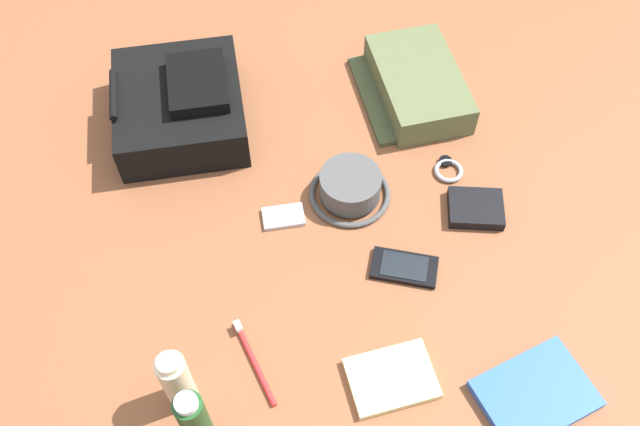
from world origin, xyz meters
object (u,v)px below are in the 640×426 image
bucket_hat (350,188)px  paperback_novel (535,394)px  notepad (391,378)px  toiletry_pouch (416,85)px  backpack (181,105)px  toothbrush (252,357)px  shampoo_bottle (194,420)px  wallet (476,208)px  wristwatch (448,169)px  media_player (284,217)px  lotion_bottle (177,380)px  cell_phone (404,267)px

bucket_hat → paperback_novel: bearing=-153.6°
notepad → paperback_novel: bearing=-112.0°
toiletry_pouch → notepad: bearing=162.6°
backpack → toothbrush: size_ratio=1.77×
bucket_hat → toiletry_pouch: bearing=-38.7°
shampoo_bottle → wallet: 0.69m
paperback_novel → toothbrush: size_ratio=1.31×
backpack → wristwatch: (-0.23, -0.54, -0.05)m
media_player → notepad: notepad is taller
lotion_bottle → media_player: 0.41m
lotion_bottle → wallet: bearing=-64.8°
shampoo_bottle → toothbrush: bearing=-39.8°
media_player → shampoo_bottle: bearing=154.2°
bucket_hat → media_player: size_ratio=2.02×
cell_phone → media_player: cell_phone is taller
backpack → cell_phone: 0.60m
toiletry_pouch → wristwatch: size_ratio=4.17×
lotion_bottle → media_player: lotion_bottle is taller
bucket_hat → lotion_bottle: lotion_bottle is taller
cell_phone → lotion_bottle: bearing=112.6°
backpack → notepad: backpack is taller
backpack → toiletry_pouch: backpack is taller
toiletry_pouch → toothbrush: size_ratio=1.73×
paperback_novel → wristwatch: paperback_novel is taller
toiletry_pouch → media_player: (-0.28, 0.34, -0.03)m
toothbrush → lotion_bottle: bearing=111.2°
media_player → toothbrush: bearing=161.3°
cell_phone → wallet: 0.20m
bucket_hat → wristwatch: bucket_hat is taller
notepad → toothbrush: bearing=65.6°
lotion_bottle → paperback_novel: (-0.10, -0.60, -0.07)m
wristwatch → media_player: bearing=99.3°
toiletry_pouch → notepad: size_ratio=1.97×
cell_phone → wristwatch: (0.22, -0.15, -0.00)m
toiletry_pouch → cell_phone: size_ratio=2.07×
toothbrush → wallet: 0.54m
paperback_novel → media_player: paperback_novel is taller
paperback_novel → wallet: (0.39, -0.01, 0.00)m
backpack → lotion_bottle: lotion_bottle is taller
bucket_hat → wristwatch: (0.03, -0.22, -0.02)m
paperback_novel → lotion_bottle: bearing=80.3°
lotion_bottle → toiletry_pouch: bearing=-42.4°
toiletry_pouch → cell_phone: (-0.44, 0.13, -0.03)m
media_player → notepad: (-0.37, -0.14, 0.00)m
lotion_bottle → wallet: (0.29, -0.61, -0.07)m
shampoo_bottle → notepad: 0.35m
toiletry_pouch → media_player: toiletry_pouch is taller
media_player → wristwatch: bearing=-80.7°
lotion_bottle → paperback_novel: 0.61m
toiletry_pouch → lotion_bottle: size_ratio=1.84×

